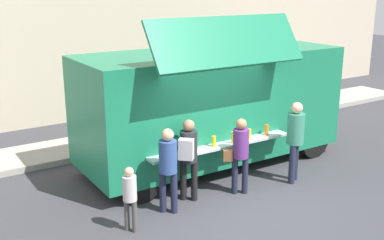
{
  "coord_description": "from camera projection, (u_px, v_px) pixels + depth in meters",
  "views": [
    {
      "loc": [
        -5.56,
        -6.46,
        4.17
      ],
      "look_at": [
        -0.06,
        1.92,
        1.3
      ],
      "focal_mm": 44.6,
      "sensor_mm": 36.0,
      "label": 1
    }
  ],
  "objects": [
    {
      "name": "ground_plane",
      "position": [
        249.0,
        206.0,
        9.28
      ],
      "size": [
        60.0,
        60.0,
        0.0
      ],
      "primitive_type": "plane",
      "color": "#38383D"
    },
    {
      "name": "curb_strip",
      "position": [
        13.0,
        160.0,
        11.49
      ],
      "size": [
        28.0,
        1.6,
        0.15
      ],
      "primitive_type": "cube",
      "color": "#9E998E",
      "rests_on": "ground"
    },
    {
      "name": "child_near_queue",
      "position": [
        130.0,
        193.0,
        8.16
      ],
      "size": [
        0.24,
        0.24,
        1.19
      ],
      "rotation": [
        0.0,
        0.0,
        0.56
      ],
      "color": "#494843",
      "rests_on": "ground"
    },
    {
      "name": "customer_mid_with_backpack",
      "position": [
        188.0,
        152.0,
        9.25
      ],
      "size": [
        0.51,
        0.52,
        1.67
      ],
      "rotation": [
        0.0,
        0.0,
        0.81
      ],
      "color": "black",
      "rests_on": "ground"
    },
    {
      "name": "customer_extra_browsing",
      "position": [
        295.0,
        135.0,
        10.16
      ],
      "size": [
        0.36,
        0.36,
        1.78
      ],
      "rotation": [
        0.0,
        0.0,
        2.09
      ],
      "color": "#1F2339",
      "rests_on": "ground"
    },
    {
      "name": "food_truck_main",
      "position": [
        212.0,
        103.0,
        11.1
      ],
      "size": [
        6.21,
        2.97,
        3.57
      ],
      "rotation": [
        0.0,
        0.0,
        -0.01
      ],
      "color": "#19764F",
      "rests_on": "ground"
    },
    {
      "name": "customer_rear_waiting",
      "position": [
        168.0,
        163.0,
        8.78
      ],
      "size": [
        0.34,
        0.34,
        1.65
      ],
      "rotation": [
        0.0,
        0.0,
        0.81
      ],
      "color": "#1F223A",
      "rests_on": "ground"
    },
    {
      "name": "trash_bin",
      "position": [
        277.0,
        102.0,
        15.5
      ],
      "size": [
        0.6,
        0.6,
        0.92
      ],
      "primitive_type": "cylinder",
      "color": "#2D5C3B",
      "rests_on": "ground"
    },
    {
      "name": "customer_front_ordering",
      "position": [
        240.0,
        150.0,
        9.6
      ],
      "size": [
        0.5,
        0.4,
        1.6
      ],
      "rotation": [
        0.0,
        0.0,
        1.04
      ],
      "color": "#1E2136",
      "rests_on": "ground"
    }
  ]
}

